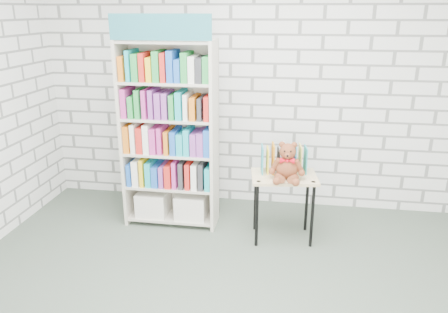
# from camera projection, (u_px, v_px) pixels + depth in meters

# --- Properties ---
(ground) EXTENTS (4.50, 4.50, 0.00)m
(ground) POSITION_uv_depth(u_px,v_px,m) (221.00, 313.00, 3.14)
(ground) COLOR #424E42
(ground) RESTS_ON ground
(room_shell) EXTENTS (4.52, 4.02, 2.81)m
(room_shell) POSITION_uv_depth(u_px,v_px,m) (221.00, 62.00, 2.57)
(room_shell) COLOR silver
(room_shell) RESTS_ON ground
(bookshelf) EXTENTS (0.91, 0.35, 2.04)m
(bookshelf) POSITION_uv_depth(u_px,v_px,m) (170.00, 134.00, 4.22)
(bookshelf) COLOR beige
(bookshelf) RESTS_ON ground
(display_table) EXTENTS (0.64, 0.48, 0.64)m
(display_table) POSITION_uv_depth(u_px,v_px,m) (284.00, 184.00, 4.01)
(display_table) COLOR tan
(display_table) RESTS_ON ground
(table_books) EXTENTS (0.43, 0.23, 0.25)m
(table_books) POSITION_uv_depth(u_px,v_px,m) (284.00, 159.00, 4.04)
(table_books) COLOR teal
(table_books) RESTS_ON display_table
(teddy_bear) EXTENTS (0.32, 0.29, 0.34)m
(teddy_bear) POSITION_uv_depth(u_px,v_px,m) (287.00, 165.00, 3.85)
(teddy_bear) COLOR maroon
(teddy_bear) RESTS_ON display_table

